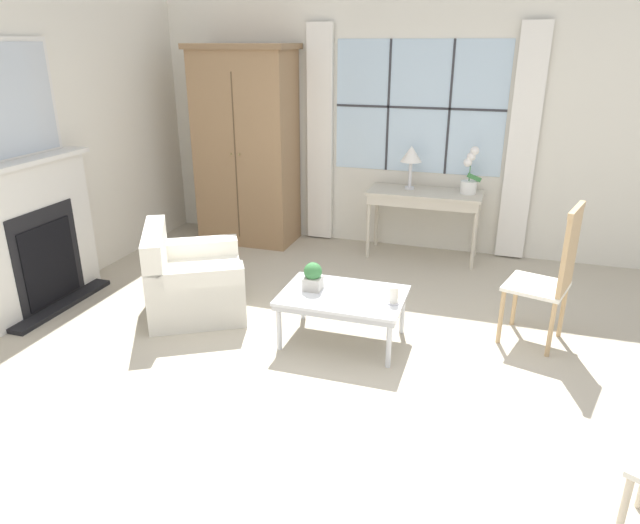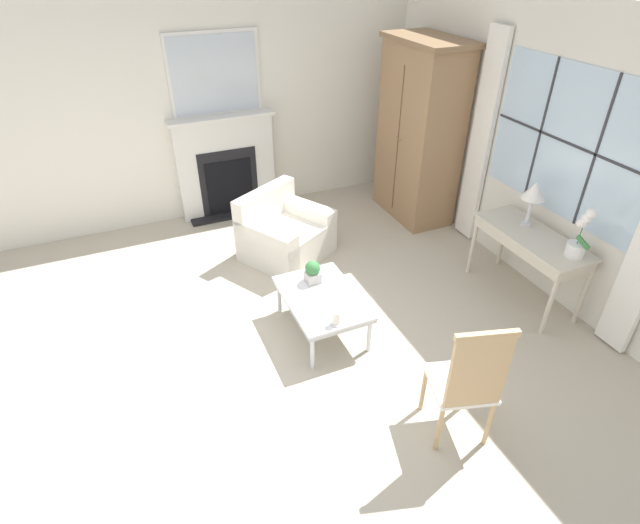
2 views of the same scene
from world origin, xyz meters
The scene contains 13 objects.
ground_plane centered at (0.00, 0.00, 0.00)m, with size 14.00×14.00×0.00m, color #B2A893.
wall_back_windowed centered at (0.00, 3.02, 1.39)m, with size 7.20×0.14×2.80m.
wall_left centered at (-3.03, 0.60, 1.40)m, with size 0.06×7.20×2.80m, color silver.
fireplace centered at (-2.91, 0.37, 0.78)m, with size 0.34×1.35×2.30m.
armoire centered at (-1.90, 2.65, 1.13)m, with size 1.17×0.66×2.24m.
console_table centered at (0.17, 2.69, 0.66)m, with size 1.21×0.50×0.75m.
table_lamp centered at (-0.01, 2.75, 1.11)m, with size 0.23×0.23×0.47m.
potted_orchid centered at (0.62, 2.74, 0.94)m, with size 0.21×0.17×0.50m.
armchair_upholstered centered at (-1.57, 0.69, 0.26)m, with size 1.15×1.19×0.77m.
side_chair_wooden centered at (1.39, 1.00, 0.63)m, with size 0.54×0.54×1.14m.
coffee_table centered at (-0.15, 0.55, 0.37)m, with size 0.96×0.66×0.41m.
potted_plant_small centered at (-0.40, 0.56, 0.53)m, with size 0.14×0.14×0.23m.
pillar_candle centered at (0.26, 0.50, 0.48)m, with size 0.10×0.10×0.15m.
Camera 2 is at (3.22, -0.93, 3.25)m, focal length 28.00 mm.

